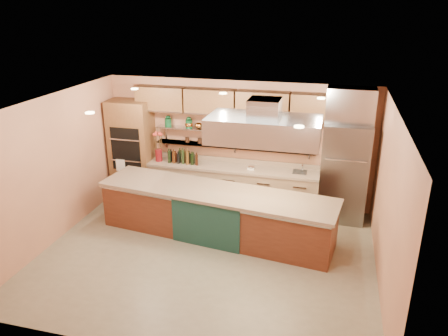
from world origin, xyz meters
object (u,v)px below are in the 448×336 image
(refrigerator, at_px, (344,173))
(kitchen_scale, at_px, (251,168))
(flower_vase, at_px, (159,155))
(green_canister, at_px, (214,126))
(copper_kettle, at_px, (199,125))
(island, at_px, (216,213))

(refrigerator, relative_size, kitchen_scale, 14.13)
(flower_vase, xyz_separation_m, kitchen_scale, (2.17, 0.00, -0.10))
(refrigerator, bearing_deg, green_canister, 175.40)
(refrigerator, height_order, copper_kettle, refrigerator)
(kitchen_scale, relative_size, green_canister, 0.85)
(copper_kettle, bearing_deg, refrigerator, -4.09)
(flower_vase, distance_m, copper_kettle, 1.17)
(green_canister, bearing_deg, copper_kettle, 180.00)
(kitchen_scale, xyz_separation_m, green_canister, (-0.90, 0.22, 0.83))
(refrigerator, height_order, green_canister, refrigerator)
(island, relative_size, green_canister, 26.24)
(refrigerator, relative_size, copper_kettle, 12.65)
(flower_vase, relative_size, copper_kettle, 1.70)
(island, bearing_deg, green_canister, 113.95)
(green_canister, bearing_deg, refrigerator, -4.60)
(refrigerator, relative_size, flower_vase, 7.44)
(flower_vase, bearing_deg, copper_kettle, 13.60)
(flower_vase, relative_size, green_canister, 1.61)
(refrigerator, relative_size, island, 0.46)
(refrigerator, bearing_deg, island, -150.08)
(kitchen_scale, height_order, green_canister, green_canister)
(kitchen_scale, bearing_deg, flower_vase, -165.95)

